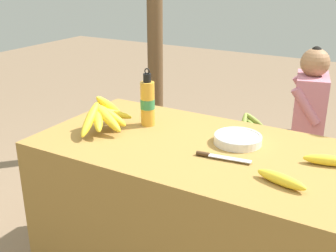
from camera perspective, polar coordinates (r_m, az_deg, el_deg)
market_counter at (r=2.08m, az=4.16°, el=-12.71°), size 1.50×0.78×0.79m
banana_bunch_ripe at (r=2.06m, az=-8.64°, el=1.48°), size 0.21×0.37×0.18m
serving_bowl at (r=1.93m, az=9.43°, el=-1.70°), size 0.22×0.22×0.04m
water_bottle at (r=2.09m, az=-2.78°, el=3.18°), size 0.07×0.07×0.29m
loose_banana_front at (r=1.61m, az=15.07°, el=-7.02°), size 0.21×0.09×0.04m
loose_banana_side at (r=1.82m, az=20.88°, el=-4.38°), size 0.20×0.09×0.04m
knife at (r=1.77m, az=6.45°, el=-4.07°), size 0.24×0.05×0.02m
wooden_bench at (r=3.14m, az=16.43°, el=-2.89°), size 1.31×0.32×0.39m
seated_vendor at (r=3.00m, az=17.67°, el=1.61°), size 0.45×0.42×1.06m
banana_bunch_green at (r=3.17m, az=11.00°, el=0.55°), size 0.18×0.32×0.15m
support_post_near at (r=3.53m, az=-1.81°, el=15.13°), size 0.13×0.13×2.38m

